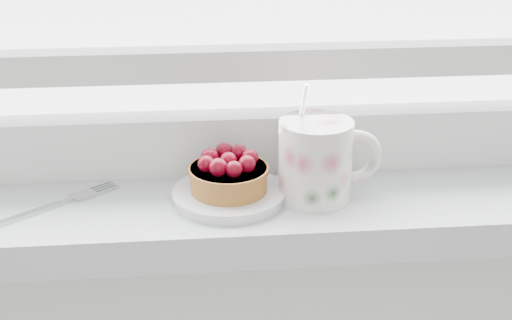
{
  "coord_description": "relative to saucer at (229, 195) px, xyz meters",
  "views": [
    {
      "loc": [
        -0.04,
        1.19,
        1.29
      ],
      "look_at": [
        0.03,
        1.88,
        0.99
      ],
      "focal_mm": 50.0,
      "sensor_mm": 36.0,
      "label": 1
    }
  ],
  "objects": [
    {
      "name": "floral_mug",
      "position": [
        0.1,
        -0.0,
        0.04
      ],
      "size": [
        0.12,
        0.08,
        0.13
      ],
      "color": "silver",
      "rests_on": "windowsill"
    },
    {
      "name": "saucer",
      "position": [
        0.0,
        0.0,
        0.0
      ],
      "size": [
        0.12,
        0.12,
        0.01
      ],
      "primitive_type": "cylinder",
      "color": "silver",
      "rests_on": "windowsill"
    },
    {
      "name": "raspberry_tart",
      "position": [
        -0.0,
        0.0,
        0.03
      ],
      "size": [
        0.09,
        0.09,
        0.05
      ],
      "color": "brown",
      "rests_on": "saucer"
    },
    {
      "name": "fork",
      "position": [
        -0.2,
        -0.0,
        -0.0
      ],
      "size": [
        0.14,
        0.12,
        0.0
      ],
      "color": "silver",
      "rests_on": "windowsill"
    }
  ]
}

